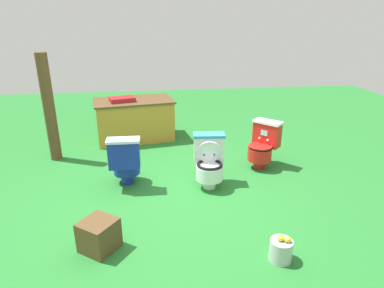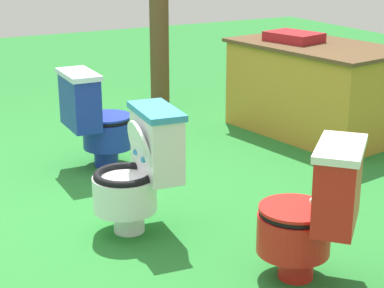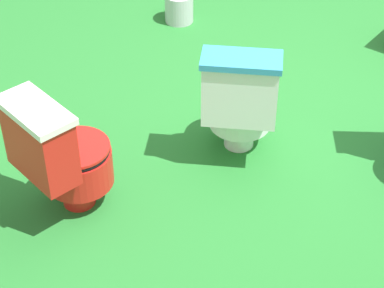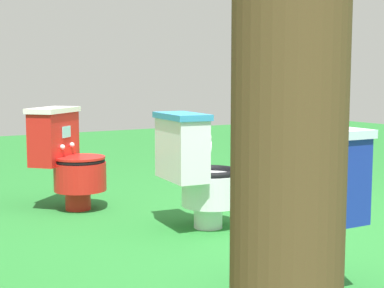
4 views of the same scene
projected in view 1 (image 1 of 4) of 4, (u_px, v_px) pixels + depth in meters
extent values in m
plane|color=#26752D|center=(167.00, 198.00, 4.31)|extent=(14.00, 14.00, 0.00)
cylinder|color=#192D9E|center=(127.00, 178.00, 4.70)|extent=(0.18, 0.18, 0.14)
cylinder|color=#192D9E|center=(127.00, 167.00, 4.66)|extent=(0.38, 0.38, 0.20)
torus|color=black|center=(126.00, 159.00, 4.62)|extent=(0.36, 0.36, 0.04)
cylinder|color=silver|center=(126.00, 163.00, 4.64)|extent=(0.25, 0.25, 0.01)
cube|color=#192D9E|center=(124.00, 155.00, 4.38)|extent=(0.42, 0.20, 0.37)
cube|color=silver|center=(123.00, 140.00, 4.31)|extent=(0.44, 0.23, 0.04)
cube|color=#8CE0E5|center=(124.00, 148.00, 4.46)|extent=(0.11, 0.01, 0.08)
cylinder|color=#192D9E|center=(126.00, 158.00, 4.61)|extent=(0.37, 0.37, 0.02)
sphere|color=silver|center=(120.00, 155.00, 4.49)|extent=(0.04, 0.04, 0.04)
sphere|color=silver|center=(130.00, 155.00, 4.50)|extent=(0.04, 0.04, 0.04)
cylinder|color=red|center=(259.00, 164.00, 5.17)|extent=(0.25, 0.25, 0.14)
cylinder|color=red|center=(260.00, 154.00, 5.10)|extent=(0.52, 0.52, 0.20)
torus|color=black|center=(260.00, 147.00, 5.06)|extent=(0.50, 0.50, 0.04)
cylinder|color=white|center=(260.00, 150.00, 5.08)|extent=(0.34, 0.34, 0.01)
cube|color=red|center=(267.00, 134.00, 5.15)|extent=(0.42, 0.43, 0.37)
cube|color=white|center=(268.00, 122.00, 5.08)|extent=(0.45, 0.46, 0.04)
cube|color=#8CE0E5|center=(264.00, 133.00, 5.06)|extent=(0.08, 0.09, 0.08)
cylinder|color=red|center=(260.00, 146.00, 5.05)|extent=(0.51, 0.51, 0.02)
sphere|color=white|center=(268.00, 140.00, 5.05)|extent=(0.04, 0.04, 0.04)
sphere|color=white|center=(259.00, 138.00, 5.13)|extent=(0.04, 0.04, 0.04)
cylinder|color=white|center=(209.00, 183.00, 4.57)|extent=(0.20, 0.20, 0.14)
cylinder|color=white|center=(210.00, 172.00, 4.49)|extent=(0.41, 0.41, 0.20)
torus|color=black|center=(210.00, 165.00, 4.45)|extent=(0.39, 0.39, 0.04)
cylinder|color=#338CBF|center=(210.00, 168.00, 4.47)|extent=(0.26, 0.26, 0.01)
cube|color=white|center=(209.00, 149.00, 4.58)|extent=(0.43, 0.23, 0.37)
cube|color=#338CBF|center=(209.00, 135.00, 4.51)|extent=(0.45, 0.26, 0.04)
cube|color=#8CE0E5|center=(209.00, 148.00, 4.47)|extent=(0.11, 0.02, 0.08)
cylinder|color=white|center=(209.00, 152.00, 4.49)|extent=(0.36, 0.13, 0.35)
sphere|color=#338CBF|center=(214.00, 155.00, 4.50)|extent=(0.04, 0.04, 0.04)
sphere|color=#338CBF|center=(204.00, 155.00, 4.50)|extent=(0.04, 0.04, 0.04)
cube|color=#B7842D|center=(135.00, 120.00, 6.35)|extent=(1.51, 1.01, 0.74)
cube|color=brown|center=(133.00, 101.00, 6.21)|extent=(1.57, 1.07, 0.03)
cube|color=maroon|center=(122.00, 99.00, 6.07)|extent=(0.51, 0.42, 0.08)
cylinder|color=brown|center=(49.00, 108.00, 5.23)|extent=(0.18, 0.18, 1.73)
cube|color=brown|center=(99.00, 235.00, 3.31)|extent=(0.45, 0.45, 0.32)
cylinder|color=#B7B7BF|center=(281.00, 250.00, 3.17)|extent=(0.22, 0.22, 0.22)
ellipsoid|color=yellow|center=(281.00, 237.00, 3.13)|extent=(0.07, 0.05, 0.05)
ellipsoid|color=yellow|center=(288.00, 240.00, 3.10)|extent=(0.07, 0.05, 0.05)
ellipsoid|color=yellow|center=(281.00, 238.00, 3.12)|extent=(0.07, 0.05, 0.05)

